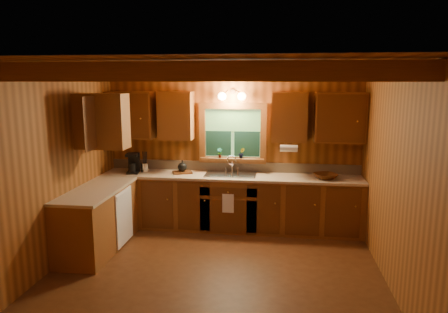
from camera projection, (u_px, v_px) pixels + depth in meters
name	position (u px, v px, depth m)	size (l,w,h in m)	color
room	(215.00, 172.00, 5.12)	(4.20, 4.20, 4.20)	#512B13
ceiling_beams	(215.00, 74.00, 4.90)	(4.20, 2.54, 0.18)	brown
base_cabinets	(197.00, 207.00, 6.59)	(4.20, 2.22, 0.86)	brown
countertop	(198.00, 180.00, 6.51)	(4.20, 2.24, 0.04)	tan
backsplash	(233.00, 167.00, 7.01)	(4.20, 0.02, 0.16)	tan
dishwasher_panel	(124.00, 217.00, 6.13)	(0.02, 0.60, 0.80)	white
upper_cabinets	(194.00, 118.00, 6.48)	(4.19, 1.77, 0.78)	brown
window	(233.00, 134.00, 6.89)	(1.12, 0.08, 1.00)	brown
window_sill	(232.00, 159.00, 6.92)	(1.06, 0.14, 0.04)	brown
wall_sconce	(232.00, 96.00, 6.66)	(0.45, 0.21, 0.17)	black
paper_towel_roll	(289.00, 148.00, 6.47)	(0.11, 0.11, 0.27)	white
dish_towel	(228.00, 203.00, 6.49)	(0.18, 0.01, 0.30)	white
sink	(231.00, 178.00, 6.76)	(0.82, 0.48, 0.43)	silver
coffee_maker	(133.00, 163.00, 6.88)	(0.19, 0.24, 0.33)	black
utensil_crock	(145.00, 167.00, 6.94)	(0.12, 0.12, 0.35)	silver
cutting_board	(182.00, 172.00, 6.88)	(0.30, 0.22, 0.03)	#562D12
teakettle	(182.00, 167.00, 6.86)	(0.15, 0.15, 0.19)	black
wicker_basket	(325.00, 176.00, 6.47)	(0.35, 0.35, 0.09)	#48230C
potted_plant_left	(220.00, 153.00, 6.91)	(0.09, 0.06, 0.17)	#562D12
potted_plant_right	(242.00, 153.00, 6.87)	(0.10, 0.08, 0.18)	#562D12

